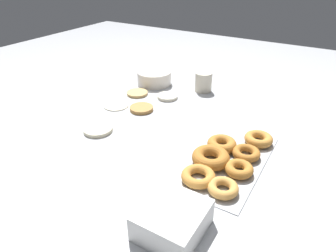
% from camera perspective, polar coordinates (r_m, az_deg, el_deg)
% --- Properties ---
extents(ground_plane, '(3.00, 3.00, 0.00)m').
position_cam_1_polar(ground_plane, '(1.15, -4.20, 0.40)').
color(ground_plane, '#B2B5BA').
extents(pancake_0, '(0.11, 0.11, 0.01)m').
position_cam_1_polar(pancake_0, '(1.12, -13.17, -0.65)').
color(pancake_0, beige).
rests_on(pancake_0, ground_plane).
extents(pancake_1, '(0.09, 0.09, 0.01)m').
position_cam_1_polar(pancake_1, '(1.36, -0.12, 5.63)').
color(pancake_1, silver).
rests_on(pancake_1, ground_plane).
extents(pancake_2, '(0.10, 0.10, 0.01)m').
position_cam_1_polar(pancake_2, '(1.30, -9.83, 3.94)').
color(pancake_2, silver).
rests_on(pancake_2, ground_plane).
extents(pancake_3, '(0.10, 0.10, 0.01)m').
position_cam_1_polar(pancake_3, '(1.40, -5.87, 6.24)').
color(pancake_3, tan).
rests_on(pancake_3, ground_plane).
extents(pancake_4, '(0.10, 0.10, 0.01)m').
position_cam_1_polar(pancake_4, '(1.25, -5.07, 3.35)').
color(pancake_4, '#B27F42').
rests_on(pancake_4, ground_plane).
extents(donut_tray, '(0.42, 0.21, 0.04)m').
position_cam_1_polar(donut_tray, '(0.94, 11.08, -6.07)').
color(donut_tray, '#ADAFB5').
rests_on(donut_tray, ground_plane).
extents(batter_bowl, '(0.17, 0.17, 0.07)m').
position_cam_1_polar(batter_bowl, '(1.51, -2.64, 9.18)').
color(batter_bowl, silver).
rests_on(batter_bowl, ground_plane).
extents(container_stack, '(0.15, 0.14, 0.07)m').
position_cam_1_polar(container_stack, '(0.72, 0.84, -17.44)').
color(container_stack, white).
rests_on(container_stack, ground_plane).
extents(paper_cup, '(0.08, 0.08, 0.09)m').
position_cam_1_polar(paper_cup, '(1.43, 6.77, 8.35)').
color(paper_cup, beige).
rests_on(paper_cup, ground_plane).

